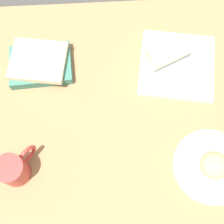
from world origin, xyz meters
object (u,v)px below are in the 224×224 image
at_px(breakfast_wrap, 167,53).
at_px(book_stack, 40,64).
at_px(sauce_cup, 193,70).
at_px(coffee_mug, 14,169).
at_px(square_plate, 177,65).
at_px(round_plate, 211,166).
at_px(scone_pastry, 215,165).

xyz_separation_m(breakfast_wrap, book_stack, (-0.42, -0.00, -0.03)).
xyz_separation_m(sauce_cup, coffee_mug, (-0.57, -0.30, 0.02)).
bearing_deg(book_stack, coffee_mug, -99.73).
distance_m(square_plate, book_stack, 0.46).
xyz_separation_m(sauce_cup, breakfast_wrap, (-0.08, 0.06, 0.02)).
xyz_separation_m(round_plate, scone_pastry, (-0.00, -0.00, 0.04)).
bearing_deg(breakfast_wrap, round_plate, -9.79).
height_order(sauce_cup, book_stack, book_stack).
relative_size(scone_pastry, sauce_cup, 1.47).
bearing_deg(sauce_cup, square_plate, 145.40).
relative_size(square_plate, sauce_cup, 4.28).
bearing_deg(coffee_mug, sauce_cup, 27.81).
distance_m(round_plate, coffee_mug, 0.58).
bearing_deg(square_plate, breakfast_wrap, 145.40).
xyz_separation_m(square_plate, breakfast_wrap, (-0.04, 0.03, 0.04)).
distance_m(scone_pastry, coffee_mug, 0.58).
bearing_deg(round_plate, coffee_mug, 178.30).
bearing_deg(sauce_cup, breakfast_wrap, 145.40).
bearing_deg(scone_pastry, square_plate, 99.15).
distance_m(round_plate, breakfast_wrap, 0.39).
bearing_deg(sauce_cup, coffee_mug, -152.19).
height_order(book_stack, coffee_mug, coffee_mug).
xyz_separation_m(round_plate, sauce_cup, (-0.01, 0.32, 0.02)).
height_order(scone_pastry, book_stack, scone_pastry).
relative_size(scone_pastry, book_stack, 0.40).
height_order(round_plate, coffee_mug, coffee_mug).
xyz_separation_m(book_stack, coffee_mug, (-0.06, -0.35, 0.02)).
bearing_deg(round_plate, scone_pastry, -102.16).
bearing_deg(coffee_mug, square_plate, 32.39).
distance_m(round_plate, scone_pastry, 0.04).
bearing_deg(round_plate, book_stack, 144.44).
relative_size(round_plate, coffee_mug, 2.00).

